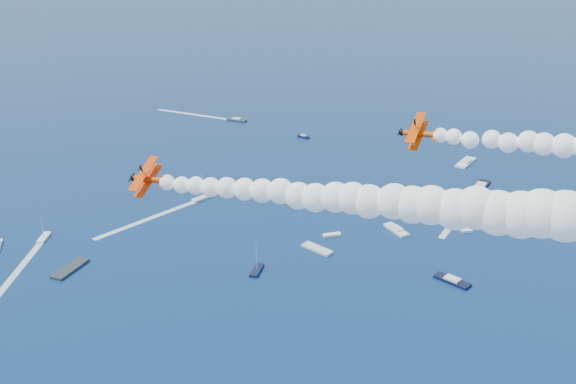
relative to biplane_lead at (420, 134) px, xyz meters
The scene contains 5 objects.
biplane_lead is the anchor object (origin of this frame).
biplane_trail 42.26m from the biplane_lead, 137.30° to the right, with size 6.49×7.27×4.38m, color #E53804, non-canonical shape.
smoke_trail_trail 23.75m from the biplane_lead, 85.99° to the right, with size 65.59×15.34×11.52m, color white, non-canonical shape.
spectator_boats 102.10m from the biplane_lead, 106.40° to the left, with size 233.51×161.77×0.70m.
boat_wakes 136.58m from the biplane_lead, 144.74° to the left, with size 163.14×161.68×0.04m.
Camera 1 is at (58.36, -62.65, 94.41)m, focal length 42.69 mm.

